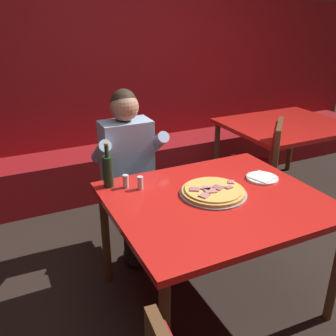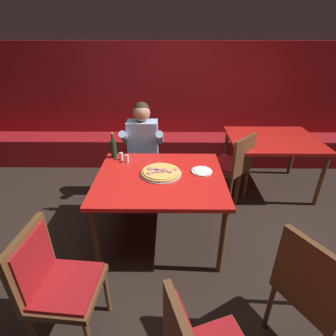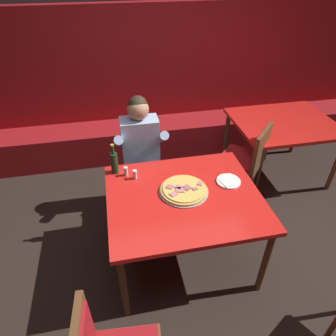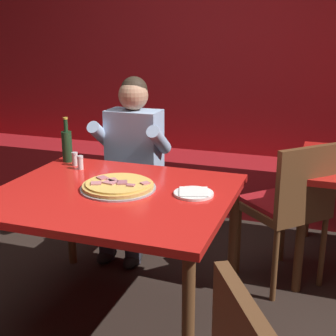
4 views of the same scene
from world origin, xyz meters
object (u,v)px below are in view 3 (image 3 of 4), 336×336
plate_white_paper (229,181)px  background_dining_table (283,128)px  dining_chair_near_right (247,157)px  diner_seated_blue_shirt (142,152)px  shaker_oregano (135,175)px  pizza (184,190)px  shaker_red_pepper_flakes (126,172)px  beer_bottle (114,162)px  main_dining_table (184,202)px

plate_white_paper → background_dining_table: plate_white_paper is taller
plate_white_paper → dining_chair_near_right: (0.46, 0.57, -0.19)m
diner_seated_blue_shirt → dining_chair_near_right: bearing=-6.4°
dining_chair_near_right → plate_white_paper: bearing=-128.6°
shaker_oregano → pizza: bearing=-34.6°
shaker_red_pepper_flakes → dining_chair_near_right: 1.37m
shaker_red_pepper_flakes → pizza: bearing=-35.6°
diner_seated_blue_shirt → dining_chair_near_right: diner_seated_blue_shirt is taller
beer_bottle → diner_seated_blue_shirt: bearing=52.0°
pizza → shaker_red_pepper_flakes: bearing=144.4°
shaker_red_pepper_flakes → dining_chair_near_right: size_ratio=0.09×
pizza → beer_bottle: size_ratio=1.41×
beer_bottle → shaker_oregano: beer_bottle is taller
pizza → diner_seated_blue_shirt: (-0.26, 0.75, -0.07)m
plate_white_paper → shaker_red_pepper_flakes: bearing=162.4°
shaker_oregano → dining_chair_near_right: size_ratio=0.09×
main_dining_table → diner_seated_blue_shirt: 0.83m
diner_seated_blue_shirt → background_dining_table: size_ratio=1.10×
main_dining_table → shaker_red_pepper_flakes: (-0.44, 0.37, 0.11)m
plate_white_paper → background_dining_table: 1.42m
dining_chair_near_right → background_dining_table: dining_chair_near_right is taller
pizza → main_dining_table: bearing=-98.9°
main_dining_table → pizza: 0.10m
pizza → background_dining_table: bearing=34.0°
background_dining_table → shaker_oregano: bearing=-158.3°
plate_white_paper → diner_seated_blue_shirt: diner_seated_blue_shirt is taller
shaker_oregano → diner_seated_blue_shirt: 0.51m
plate_white_paper → background_dining_table: size_ratio=0.18×
main_dining_table → background_dining_table: same height
main_dining_table → pizza: size_ratio=3.05×
shaker_red_pepper_flakes → diner_seated_blue_shirt: (0.19, 0.43, -0.09)m
pizza → shaker_oregano: 0.46m
pizza → shaker_oregano: size_ratio=4.79×
background_dining_table → plate_white_paper: bearing=-138.2°
dining_chair_near_right → shaker_oregano: bearing=-163.8°
background_dining_table → pizza: bearing=-146.0°
pizza → background_dining_table: size_ratio=0.36×
beer_bottle → background_dining_table: beer_bottle is taller
pizza → plate_white_paper: (0.41, 0.05, -0.01)m
beer_bottle → diner_seated_blue_shirt: 0.49m
main_dining_table → shaker_oregano: bearing=140.2°
main_dining_table → beer_bottle: (-0.53, 0.43, 0.18)m
dining_chair_near_right → background_dining_table: size_ratio=0.82×
diner_seated_blue_shirt → background_dining_table: 1.74m
main_dining_table → pizza: pizza is taller
beer_bottle → shaker_red_pepper_flakes: bearing=-35.5°
shaker_red_pepper_flakes → shaker_oregano: 0.10m
diner_seated_blue_shirt → plate_white_paper: bearing=-46.2°
plate_white_paper → shaker_oregano: shaker_oregano is taller
plate_white_paper → beer_bottle: (-0.95, 0.34, 0.10)m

